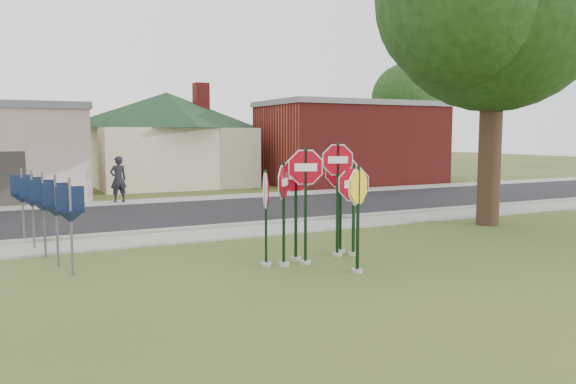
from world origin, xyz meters
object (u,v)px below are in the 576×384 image
stop_sign_yellow (358,206)px  pedestrian (118,179)px  stop_sign_left (284,201)px  stop_sign_center (306,189)px

stop_sign_yellow → pedestrian: 14.50m
stop_sign_left → pedestrian: size_ratio=1.23×
stop_sign_center → stop_sign_yellow: stop_sign_center is taller
stop_sign_left → pedestrian: 13.13m
stop_sign_yellow → stop_sign_left: size_ratio=0.98×
stop_sign_left → pedestrian: bearing=95.5°
stop_sign_center → pedestrian: bearing=97.6°
stop_sign_center → stop_sign_yellow: size_ratio=1.16×
stop_sign_yellow → stop_sign_left: 1.65m
stop_sign_center → stop_sign_left: bearing=170.8°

